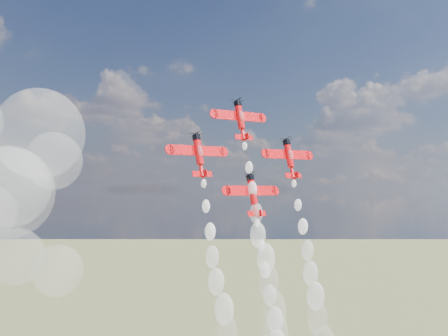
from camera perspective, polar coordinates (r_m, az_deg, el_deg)
name	(u,v)px	position (r m, az deg, el deg)	size (l,w,h in m)	color
plane_lead	(240,119)	(140.01, 1.50, 4.49)	(13.36, 5.20, 9.35)	red
plane_left	(199,154)	(130.40, -2.31, 1.27)	(13.36, 5.20, 9.35)	red
plane_right	(289,158)	(145.24, 6.01, 0.94)	(13.36, 5.20, 9.35)	red
plane_slot	(253,194)	(135.42, 2.66, -2.41)	(13.36, 5.20, 9.35)	red
smoke_trail_lead	(270,293)	(132.92, 4.21, -11.35)	(5.35, 13.64, 42.63)	white
smoke_trail_right	(320,327)	(140.62, 8.80, -14.19)	(5.47, 13.27, 42.01)	white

